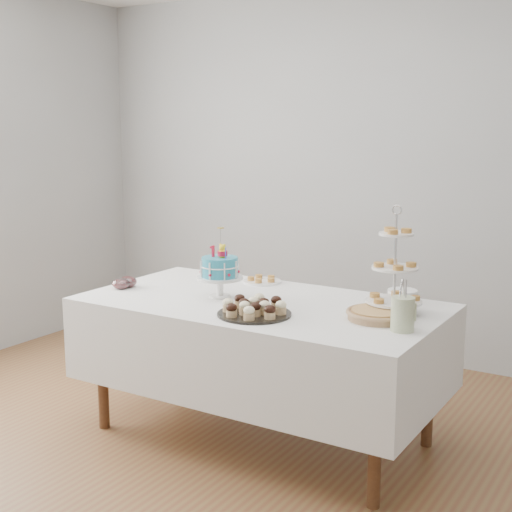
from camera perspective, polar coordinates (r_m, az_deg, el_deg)
The scene contains 12 objects.
floor at distance 3.85m, azimuth -2.03°, elevation -15.77°, with size 5.00×5.00×0.00m, color brown.
walls at distance 3.47m, azimuth -2.17°, elevation 4.64°, with size 5.04×4.04×2.70m.
table at distance 3.88m, azimuth 0.39°, elevation -6.90°, with size 1.92×1.02×0.77m.
birthday_cake at distance 3.89m, azimuth -2.91°, elevation -1.84°, with size 0.25×0.25×0.38m.
cupcake_tray at distance 3.54m, azimuth -0.14°, elevation -4.11°, with size 0.37×0.37×0.08m.
pie at distance 3.52m, azimuth 9.73°, elevation -4.59°, with size 0.31×0.31×0.05m.
tiered_stand at distance 3.61m, azimuth 11.05°, elevation -0.99°, with size 0.28×0.28×0.55m.
plate_stack at distance 3.90m, azimuth 11.63°, elevation -3.12°, with size 0.16×0.16×0.06m.
pastry_plate at distance 4.27m, azimuth 0.49°, elevation -1.93°, with size 0.23×0.23×0.03m.
jam_bowl_a at distance 4.18m, azimuth -10.74°, elevation -2.21°, with size 0.10×0.10×0.06m.
jam_bowl_b at distance 4.22m, azimuth -10.25°, elevation -2.05°, with size 0.11×0.11×0.07m.
utensil_pitcher at distance 3.33m, azimuth 11.66°, elevation -4.46°, with size 0.11×0.11×0.24m.
Camera 1 is at (1.92, -2.87, 1.70)m, focal length 50.00 mm.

